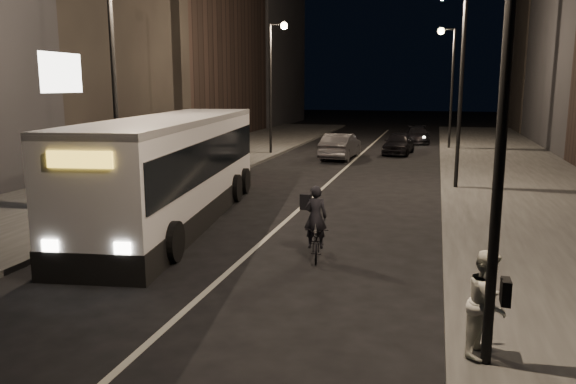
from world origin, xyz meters
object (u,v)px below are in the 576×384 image
Objects in this scene: streetlight_right_far at (449,72)px; pedestrian_woman at (487,303)px; city_bus at (175,165)px; cyclist_on_bicycle at (316,234)px; streetlight_left_far at (274,70)px; car_near at (399,143)px; streetlight_right_mid at (456,62)px; car_mid at (341,146)px; streetlight_right_near at (490,18)px; car_far at (417,135)px; streetlight_left_near at (120,56)px.

streetlight_right_far is 4.69× the size of pedestrian_woman.
cyclist_on_bicycle is at bearing -37.25° from city_bus.
streetlight_right_far and streetlight_left_far have the same top height.
city_bus is 12.10m from pedestrian_woman.
car_near is (-2.97, -3.44, -4.65)m from streetlight_right_far.
streetlight_right_mid is 12.08m from car_mid.
streetlight_right_far is at bearing 90.00° from streetlight_right_near.
streetlight_right_far reaches higher than car_far.
city_bus is (-8.93, -7.89, -3.50)m from streetlight_right_mid.
streetlight_right_far is (0.00, 16.00, 0.00)m from streetlight_right_mid.
cyclist_on_bicycle is 6.10m from pedestrian_woman.
car_mid is at bearing -129.66° from car_near.
car_far is (-2.03, 36.38, -4.72)m from streetlight_right_near.
streetlight_right_far is 1.00× the size of streetlight_left_near.
city_bus is 2.94× the size of car_far.
streetlight_right_far is 10.27m from car_mid.
streetlight_right_near is 1.00× the size of streetlight_right_far.
cyclist_on_bicycle is 31.34m from car_far.
car_near is 0.95× the size of car_far.
streetlight_right_near is 1.84× the size of car_far.
cyclist_on_bicycle is 23.50m from car_near.
streetlight_right_near is at bearing -67.04° from cyclist_on_bicycle.
car_far is at bearing -107.44° from car_mid.
car_mid is 11.89m from car_far.
cyclist_on_bicycle is 0.47× the size of car_near.
city_bus is at bearing 138.97° from cyclist_on_bicycle.
streetlight_right_far reaches higher than car_mid.
streetlight_right_far is at bearing -129.52° from car_mid.
streetlight_right_near is at bearing -90.00° from streetlight_right_mid.
car_far is at bearing 68.31° from city_bus.
streetlight_right_near and streetlight_right_far have the same top height.
city_bus reaches higher than car_mid.
streetlight_right_mid is at bearing -43.16° from streetlight_left_far.
cyclist_on_bicycle is (-3.51, -26.93, -4.71)m from streetlight_right_far.
streetlight_left_near is 1.84× the size of car_far.
streetlight_right_near is 4.35m from pedestrian_woman.
car_far is at bearing 114.93° from streetlight_right_far.
streetlight_right_far is 1.84× the size of car_far.
pedestrian_woman is 36.15m from car_far.
cyclist_on_bicycle is (-3.51, -10.93, -4.71)m from streetlight_right_mid.
car_far is (0.93, 7.81, -0.08)m from car_near.
city_bus is at bearing 84.51° from car_mid.
streetlight_right_far is at bearing -69.04° from car_far.
car_mid is at bearing 75.68° from streetlight_left_near.
streetlight_left_far is (0.00, 18.00, 0.00)m from streetlight_left_near.
car_mid is at bearing 103.91° from streetlight_right_near.
streetlight_left_near is (-10.66, -8.00, 0.00)m from streetlight_right_mid.
streetlight_left_near reaches higher than car_mid.
streetlight_left_near is at bearing -113.96° from streetlight_right_far.
pedestrian_woman is at bearing -90.32° from car_far.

